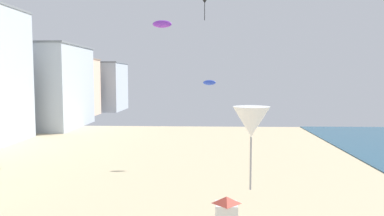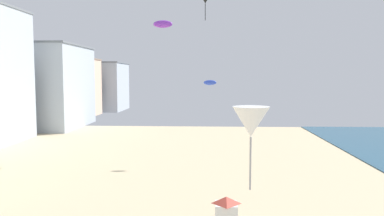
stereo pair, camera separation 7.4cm
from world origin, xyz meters
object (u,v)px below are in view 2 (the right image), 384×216
object	(u,v)px
kite_purple_parafoil	(163,24)
kite_white_delta_2	(251,122)
lifeguard_stand	(226,210)
kite_blue_parafoil	(210,83)

from	to	relation	value
kite_purple_parafoil	kite_white_delta_2	distance (m)	28.05
lifeguard_stand	kite_white_delta_2	world-z (taller)	kite_white_delta_2
kite_purple_parafoil	kite_white_delta_2	world-z (taller)	kite_purple_parafoil
lifeguard_stand	kite_white_delta_2	bearing A→B (deg)	-69.09
kite_white_delta_2	kite_purple_parafoil	bearing A→B (deg)	105.38
kite_white_delta_2	lifeguard_stand	bearing A→B (deg)	119.28
kite_blue_parafoil	kite_white_delta_2	bearing A→B (deg)	-85.20
kite_blue_parafoil	kite_white_delta_2	distance (m)	21.53
kite_blue_parafoil	kite_white_delta_2	xyz separation A→B (m)	(1.80, -21.41, -1.39)
kite_purple_parafoil	kite_blue_parafoil	bearing A→B (deg)	-40.36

